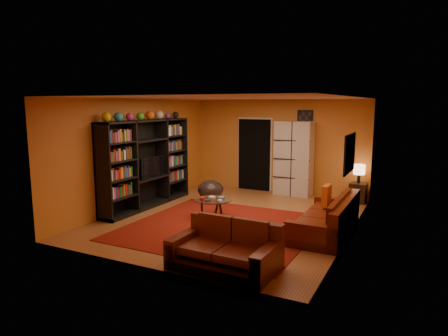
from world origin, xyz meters
The scene contains 20 objects.
floor centered at (0.00, 0.00, 0.00)m, with size 6.00×6.00×0.00m, color brown.
ceiling centered at (0.00, 0.00, 2.60)m, with size 6.00×6.00×0.00m, color white.
wall_back centered at (0.00, 3.00, 1.30)m, with size 6.00×6.00×0.00m, color #BC6F29.
wall_front centered at (0.00, -3.00, 1.30)m, with size 6.00×6.00×0.00m, color #BC6F29.
wall_left centered at (-2.50, 0.00, 1.30)m, with size 6.00×6.00×0.00m, color #BC6F29.
wall_right centered at (2.50, 0.00, 1.30)m, with size 6.00×6.00×0.00m, color #BC6F29.
rug centered at (0.10, -0.70, 0.01)m, with size 3.60×3.60×0.01m, color #59100A.
doorway centered at (-0.70, 2.96, 1.02)m, with size 0.95×0.10×2.04m, color black.
wall_art_right centered at (2.48, -0.30, 1.60)m, with size 0.03×1.00×0.70m, color black.
wall_art_back centered at (0.75, 2.98, 2.05)m, with size 0.42×0.03×0.52m, color black.
entertainment_unit centered at (-2.27, 0.00, 1.05)m, with size 0.45×3.00×2.10m, color black.
tv centered at (-2.23, 0.03, 0.97)m, with size 0.11×0.87×0.50m, color black.
sofa centered at (2.14, -0.10, 0.28)m, with size 0.94×2.27×0.85m.
loveseat centered at (1.08, -2.41, 0.28)m, with size 1.60×0.98×0.85m.
throw_pillow centered at (1.95, 0.41, 0.63)m, with size 0.12×0.42×0.42m, color #D55B17.
coffee_table centered at (-0.37, -0.16, 0.37)m, with size 0.82×0.82×0.41m.
storage_cabinet centered at (0.52, 2.80, 1.01)m, with size 1.01×0.45×2.02m, color #B8B1AA.
bowl_chair centered at (-1.16, 1.15, 0.29)m, with size 0.66×0.66×0.54m.
side_table centered at (2.25, 2.70, 0.25)m, with size 0.40×0.40×0.50m, color black.
table_lamp centered at (2.25, 2.70, 0.83)m, with size 0.28×0.28×0.47m.
Camera 1 is at (3.65, -7.64, 2.48)m, focal length 32.00 mm.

